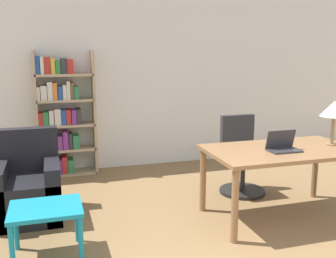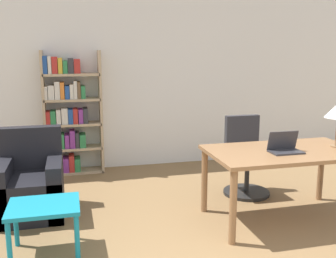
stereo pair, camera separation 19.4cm
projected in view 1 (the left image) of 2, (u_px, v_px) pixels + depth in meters
wall_back at (136, 81)px, 6.11m from camera, size 8.00×0.06×2.70m
desk at (282, 157)px, 4.24m from camera, size 1.62×0.93×0.77m
laptop at (283, 146)px, 4.13m from camera, size 0.33×0.21×0.22m
table_lamp at (334, 110)px, 4.32m from camera, size 0.30×0.30×0.50m
office_chair at (241, 159)px, 5.09m from camera, size 0.59×0.59×0.99m
side_table_blue at (46, 214)px, 3.44m from camera, size 0.62×0.51×0.47m
armchair at (28, 189)px, 4.32m from camera, size 0.70×0.78×0.95m
bookshelf at (61, 117)px, 5.70m from camera, size 0.84×0.28×1.82m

